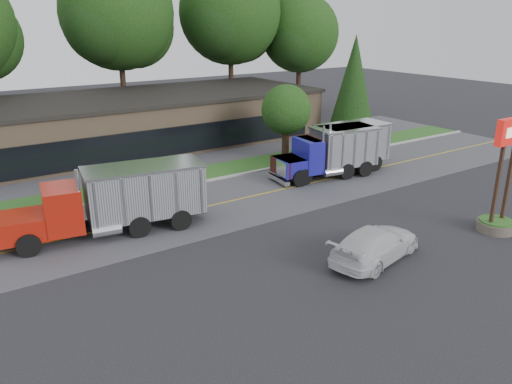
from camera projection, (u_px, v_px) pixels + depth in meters
The scene contains 17 objects.
ground at pixel (309, 264), 22.52m from camera, with size 140.00×140.00×0.00m, color #313136.
road at pixel (212, 206), 29.56m from camera, with size 60.00×8.00×0.02m, color #56565C.
center_line at pixel (212, 206), 29.56m from camera, with size 60.00×0.12×0.01m, color gold.
curb at pixel (181, 187), 32.85m from camera, with size 60.00×0.30×0.12m, color #9E9E99.
grass_verge at pixel (169, 180), 34.26m from camera, with size 60.00×3.40×0.03m, color #2D5C1F.
far_parking at pixel (142, 163), 38.17m from camera, with size 60.00×7.00×0.02m, color #56565C.
strip_mall at pixel (136, 122), 43.26m from camera, with size 32.00×12.00×4.00m, color #8B7055.
bilo_sign at pixel (501, 194), 25.43m from camera, with size 2.20×1.90×5.95m.
tree_far_c at pixel (119, 19), 47.99m from camera, with size 11.49×10.81×16.38m.
tree_far_d at pixel (231, 18), 53.52m from camera, with size 11.56×10.88×16.50m.
tree_far_e at pixel (300, 37), 56.81m from camera, with size 9.32×8.77×13.29m.
evergreen_right at pixel (354, 81), 45.49m from camera, with size 4.05×4.05×9.21m.
tree_verge at pixel (286, 112), 38.39m from camera, with size 4.06×3.82×5.79m.
dump_truck_red at pixel (118, 199), 25.40m from camera, with size 10.55×4.06×3.36m.
dump_truck_blue at pixel (331, 151), 34.55m from camera, with size 7.59×3.67×3.36m.
dump_truck_maroon at pixel (338, 148), 35.36m from camera, with size 9.13×3.04×3.36m.
rally_car at pixel (375, 244), 22.73m from camera, with size 2.18×5.35×1.55m, color silver.
Camera 1 is at (-13.28, -15.38, 10.51)m, focal length 35.00 mm.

